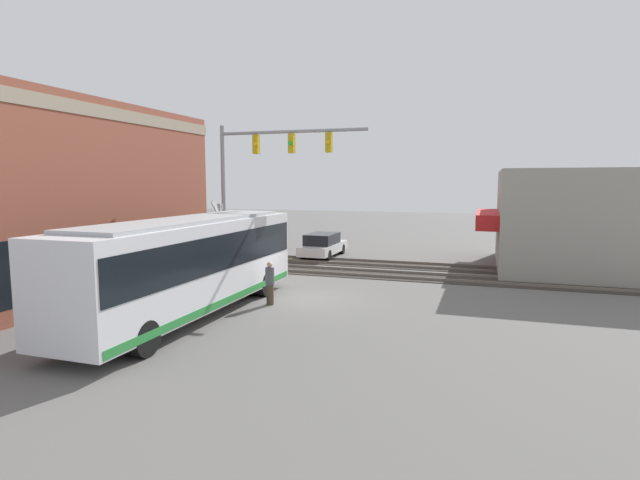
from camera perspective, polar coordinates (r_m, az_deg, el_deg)
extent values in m
plane|color=#605E5B|center=(20.19, -1.87, -6.68)|extent=(120.00, 120.00, 0.00)
cube|color=brown|center=(24.37, -31.73, 4.03)|extent=(15.96, 8.71, 7.92)
cube|color=gray|center=(21.48, -24.89, 13.32)|extent=(16.16, 0.36, 0.50)
cube|color=black|center=(21.44, -23.96, -1.85)|extent=(13.41, 0.12, 2.20)
cube|color=gray|center=(29.90, 26.69, 2.07)|extent=(9.76, 7.27, 5.29)
cube|color=red|center=(29.59, 18.64, 2.30)|extent=(6.83, 1.20, 0.80)
cube|color=silver|center=(17.80, -14.61, -2.58)|extent=(11.56, 2.55, 2.87)
cube|color=black|center=(17.74, -14.65, -1.21)|extent=(11.33, 2.59, 1.21)
cube|color=#288438|center=(18.04, -14.50, -6.56)|extent=(11.33, 2.58, 0.24)
cube|color=#A5A8AA|center=(17.63, -14.75, 2.23)|extent=(9.83, 2.17, 0.12)
cylinder|color=black|center=(21.08, -9.18, -4.80)|extent=(1.00, 2.57, 1.00)
cylinder|color=black|center=(15.00, -22.89, -9.93)|extent=(1.00, 2.57, 1.00)
cylinder|color=gray|center=(25.40, -10.96, 4.37)|extent=(0.20, 0.20, 7.41)
cylinder|color=gray|center=(23.92, -3.27, 12.27)|extent=(0.16, 7.34, 0.16)
cube|color=gold|center=(24.60, -7.30, 10.78)|extent=(0.30, 0.27, 0.90)
sphere|color=yellow|center=(24.45, -7.47, 10.81)|extent=(0.20, 0.20, 0.20)
cube|color=gold|center=(23.87, -3.26, 10.96)|extent=(0.30, 0.27, 0.90)
sphere|color=green|center=(23.72, -3.41, 10.98)|extent=(0.20, 0.20, 0.20)
cube|color=gold|center=(23.26, 1.03, 11.08)|extent=(0.30, 0.27, 0.90)
sphere|color=yellow|center=(23.10, 0.90, 11.11)|extent=(0.20, 0.20, 0.20)
cylinder|color=gray|center=(25.16, -11.39, -0.01)|extent=(0.14, 0.14, 3.60)
cube|color=white|center=(25.05, -11.46, 2.95)|extent=(1.41, 0.06, 1.41)
cube|color=white|center=(25.05, -11.46, 2.95)|extent=(1.41, 0.06, 1.41)
cylinder|color=#38383A|center=(25.11, -11.42, 1.13)|extent=(0.08, 0.90, 0.08)
sphere|color=red|center=(24.85, -10.57, 1.09)|extent=(0.28, 0.28, 0.28)
sphere|color=red|center=(25.30, -12.36, 1.14)|extent=(0.28, 0.28, 0.28)
cube|color=#332D28|center=(25.78, 2.78, -3.74)|extent=(2.60, 60.00, 0.03)
cube|color=#6B6056|center=(25.09, 2.33, -3.88)|extent=(0.07, 60.00, 0.15)
cube|color=#6B6056|center=(26.45, 3.20, -3.34)|extent=(0.07, 60.00, 0.15)
cube|color=#332D28|center=(28.83, 4.50, -2.65)|extent=(2.60, 60.00, 0.03)
cube|color=#6B6056|center=(28.14, 4.15, -2.75)|extent=(0.07, 60.00, 0.15)
cube|color=#6B6056|center=(29.51, 4.84, -2.32)|extent=(0.07, 60.00, 0.15)
cube|color=silver|center=(31.35, 0.39, -0.92)|extent=(4.87, 1.80, 0.56)
cube|color=black|center=(31.05, 0.25, 0.14)|extent=(2.68, 1.62, 0.67)
cylinder|color=black|center=(32.81, 1.20, -0.97)|extent=(0.64, 1.82, 0.64)
cylinder|color=black|center=(29.96, -0.51, -1.69)|extent=(0.64, 1.82, 0.64)
cylinder|color=#473828|center=(19.19, -5.73, -6.21)|extent=(0.28, 0.28, 0.79)
cylinder|color=#4C4C51|center=(19.04, -5.75, -4.10)|extent=(0.34, 0.34, 0.65)
sphere|color=tan|center=(18.97, -5.77, -2.81)|extent=(0.21, 0.21, 0.21)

